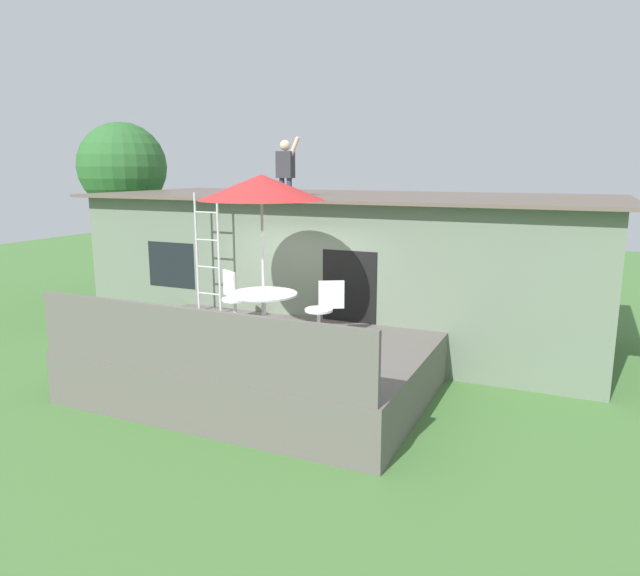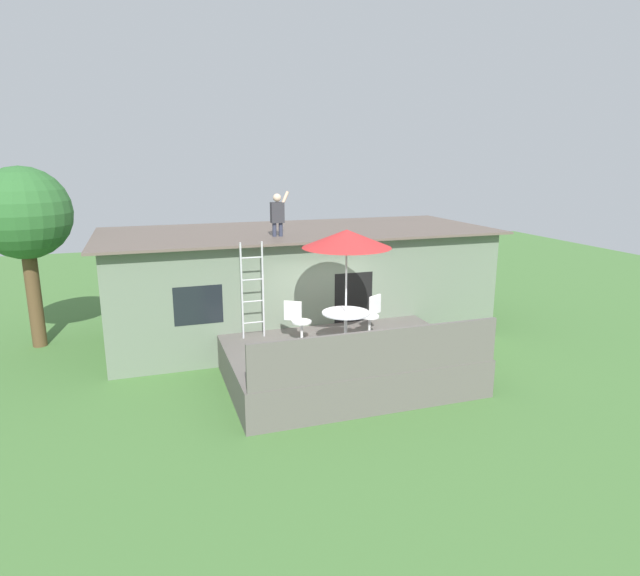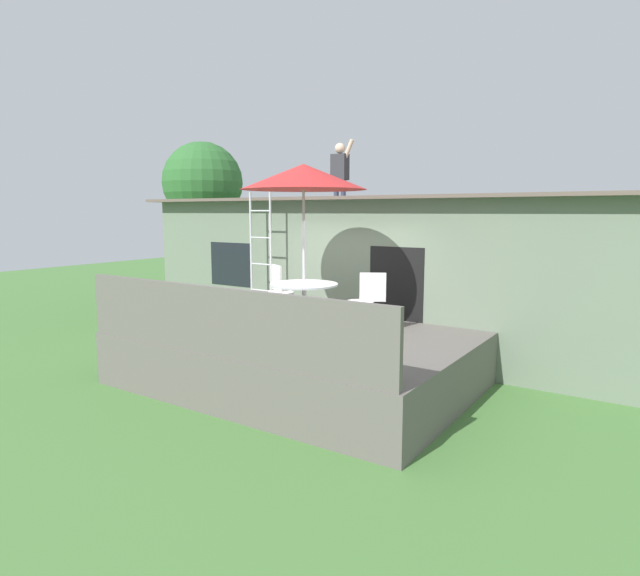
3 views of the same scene
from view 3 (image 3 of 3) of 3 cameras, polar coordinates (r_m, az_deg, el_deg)
name	(u,v)px [view 3 (image 3 of 3)]	position (r m, az deg, el deg)	size (l,w,h in m)	color
ground_plane	(302,381)	(8.51, -1.98, -9.90)	(40.00, 40.00, 0.00)	#477538
house	(402,269)	(11.27, 8.70, 2.06)	(10.50, 4.50, 2.90)	slate
deck	(301,356)	(8.39, -1.99, -7.30)	(5.13, 3.65, 0.80)	#605B56
deck_railing	(219,322)	(6.87, -10.69, -3.63)	(5.03, 0.08, 0.90)	#605B56
patio_table	(304,294)	(8.20, -1.72, -0.62)	(1.04, 1.04, 0.74)	silver
patio_umbrella	(303,177)	(8.12, -1.77, 11.75)	(1.90, 1.90, 2.54)	silver
step_ladder	(261,251)	(10.15, -6.33, 3.95)	(0.52, 0.04, 2.20)	silver
person_figure	(340,166)	(10.68, 2.18, 12.86)	(0.47, 0.20, 1.11)	#33384C
patio_chair_left	(279,293)	(9.20, -4.36, -0.49)	(0.57, 0.44, 0.92)	silver
patio_chair_right	(364,303)	(8.18, 4.74, -1.59)	(0.58, 0.44, 0.92)	silver
backyard_tree	(203,184)	(16.07, -12.40, 10.75)	(2.30, 2.30, 4.62)	brown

